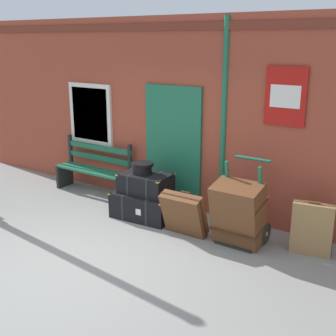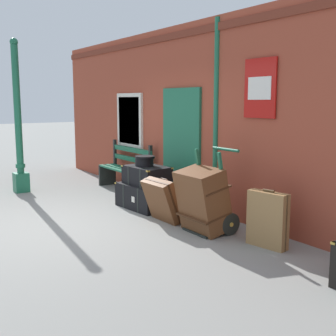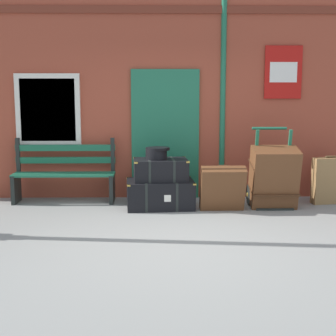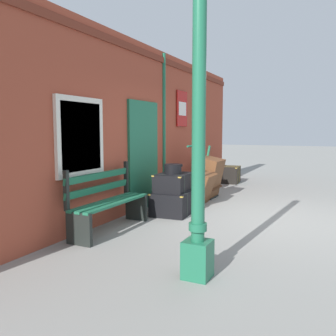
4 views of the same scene
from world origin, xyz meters
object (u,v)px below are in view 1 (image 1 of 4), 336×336
(steamer_trunk_base, at_px, (145,205))
(steamer_trunk_middle, at_px, (146,183))
(porters_trolley, at_px, (243,223))
(platform_bench, at_px, (94,170))
(suitcase_oxblood, at_px, (184,214))
(large_brown_trunk, at_px, (238,213))
(round_hatbox, at_px, (142,167))
(suitcase_charcoal, at_px, (312,229))

(steamer_trunk_base, height_order, steamer_trunk_middle, steamer_trunk_middle)
(steamer_trunk_middle, xyz_separation_m, porters_trolley, (1.70, 0.07, -0.31))
(platform_bench, xyz_separation_m, suitcase_oxblood, (2.44, -0.69, -0.10))
(large_brown_trunk, bearing_deg, suitcase_oxblood, -167.48)
(steamer_trunk_base, xyz_separation_m, porters_trolley, (1.71, 0.10, 0.06))
(steamer_trunk_base, distance_m, large_brown_trunk, 1.73)
(steamer_trunk_base, height_order, suitcase_oxblood, suitcase_oxblood)
(porters_trolley, bearing_deg, suitcase_oxblood, -156.15)
(round_hatbox, bearing_deg, large_brown_trunk, -2.96)
(round_hatbox, relative_size, suitcase_oxblood, 0.53)
(platform_bench, bearing_deg, steamer_trunk_base, -16.18)
(platform_bench, xyz_separation_m, round_hatbox, (1.47, -0.43, 0.40))
(steamer_trunk_middle, relative_size, large_brown_trunk, 0.89)
(steamer_trunk_base, xyz_separation_m, round_hatbox, (-0.05, 0.01, 0.63))
(steamer_trunk_middle, distance_m, suitcase_charcoal, 2.66)
(steamer_trunk_middle, height_order, large_brown_trunk, large_brown_trunk)
(steamer_trunk_base, bearing_deg, suitcase_oxblood, -15.43)
(steamer_trunk_base, relative_size, steamer_trunk_middle, 1.24)
(platform_bench, xyz_separation_m, suitcase_charcoal, (4.18, -0.21, -0.08))
(large_brown_trunk, xyz_separation_m, suitcase_charcoal, (0.95, 0.31, -0.11))
(steamer_trunk_base, bearing_deg, platform_bench, 163.82)
(steamer_trunk_middle, bearing_deg, porters_trolley, 2.39)
(large_brown_trunk, height_order, suitcase_charcoal, large_brown_trunk)
(round_hatbox, height_order, suitcase_charcoal, round_hatbox)
(steamer_trunk_base, distance_m, suitcase_oxblood, 0.96)
(steamer_trunk_middle, bearing_deg, platform_bench, 164.81)
(steamer_trunk_base, xyz_separation_m, large_brown_trunk, (1.71, -0.08, 0.27))
(large_brown_trunk, bearing_deg, round_hatbox, 177.04)
(platform_bench, xyz_separation_m, large_brown_trunk, (3.23, -0.52, 0.03))
(large_brown_trunk, bearing_deg, porters_trolley, 90.00)
(round_hatbox, bearing_deg, suitcase_oxblood, -15.42)
(round_hatbox, distance_m, large_brown_trunk, 1.80)
(porters_trolley, distance_m, large_brown_trunk, 0.27)
(platform_bench, distance_m, porters_trolley, 3.25)
(platform_bench, relative_size, round_hatbox, 4.42)
(steamer_trunk_middle, height_order, suitcase_oxblood, steamer_trunk_middle)
(suitcase_oxblood, bearing_deg, porters_trolley, 23.85)
(suitcase_charcoal, distance_m, suitcase_oxblood, 1.81)
(steamer_trunk_base, distance_m, suitcase_charcoal, 2.67)
(steamer_trunk_middle, bearing_deg, large_brown_trunk, -3.48)
(platform_bench, bearing_deg, round_hatbox, -16.21)
(porters_trolley, height_order, large_brown_trunk, porters_trolley)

